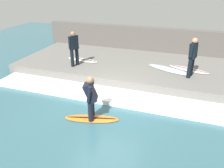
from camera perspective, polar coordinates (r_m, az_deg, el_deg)
ground_plane at (r=8.03m, az=-1.53°, el=-6.46°), size 28.00×28.00×0.00m
concrete_ledge at (r=11.00m, az=4.93°, el=4.26°), size 4.40×11.09×0.53m
back_wall at (r=13.08m, az=7.74°, el=10.65°), size 0.50×11.64×1.84m
wave_foam_crest at (r=8.65m, az=0.31°, el=-3.24°), size 1.17×10.53×0.18m
surfboard_riding at (r=7.49m, az=-5.31°, el=-8.97°), size 0.90×1.89×0.07m
surfer_riding at (r=7.03m, az=-5.59°, el=-3.12°), size 0.56×0.53×1.52m
surfer_waiting_near at (r=10.37m, az=-9.94°, el=9.54°), size 0.53×0.39×1.64m
surfboard_waiting_near at (r=11.28m, az=-7.69°, el=6.28°), size 0.67×1.76×0.07m
surfer_waiting_far at (r=9.56m, az=20.29°, el=7.01°), size 0.55×0.37×1.67m
surfboard_waiting_far at (r=10.57m, az=19.36°, el=3.64°), size 0.97×1.87×0.07m
surfboard_spare at (r=10.29m, az=14.69°, el=3.70°), size 1.26×2.11×0.06m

